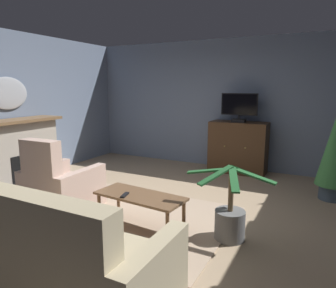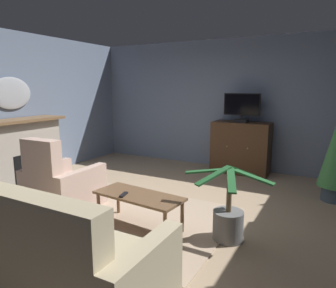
% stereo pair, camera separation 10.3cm
% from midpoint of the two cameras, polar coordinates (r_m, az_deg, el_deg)
% --- Properties ---
extents(ground_plane, '(6.76, 6.37, 0.04)m').
position_cam_midpoint_polar(ground_plane, '(4.39, -2.19, -12.96)').
color(ground_plane, tan).
extents(wall_back, '(6.76, 0.10, 2.71)m').
position_cam_midpoint_polar(wall_back, '(6.75, 10.09, 7.23)').
color(wall_back, slate).
rests_on(wall_back, ground_plane).
extents(wall_left, '(0.10, 6.37, 2.71)m').
position_cam_midpoint_polar(wall_left, '(6.21, -28.53, 5.84)').
color(wall_left, slate).
rests_on(wall_left, ground_plane).
extents(rug_central, '(2.77, 2.02, 0.01)m').
position_cam_midpoint_polar(rug_central, '(4.34, -8.56, -13.02)').
color(rug_central, tan).
rests_on(rug_central, ground_plane).
extents(fireplace, '(0.87, 1.49, 1.18)m').
position_cam_midpoint_polar(fireplace, '(6.07, -25.82, -1.63)').
color(fireplace, '#4C4C51').
rests_on(fireplace, ground_plane).
extents(wall_mirror_oval, '(0.06, 0.79, 0.57)m').
position_cam_midpoint_polar(wall_mirror_oval, '(6.15, -28.03, 8.29)').
color(wall_mirror_oval, '#B2B7BF').
extents(tv_cabinet, '(1.13, 0.54, 1.04)m').
position_cam_midpoint_polar(tv_cabinet, '(6.41, 12.41, -0.78)').
color(tv_cabinet, black).
rests_on(tv_cabinet, ground_plane).
extents(television, '(0.71, 0.20, 0.57)m').
position_cam_midpoint_polar(television, '(6.25, 12.59, 6.75)').
color(television, black).
rests_on(television, tv_cabinet).
extents(coffee_table, '(1.17, 0.57, 0.43)m').
position_cam_midpoint_polar(coffee_table, '(3.85, -5.99, -10.05)').
color(coffee_table, brown).
rests_on(coffee_table, ground_plane).
extents(tv_remote, '(0.09, 0.18, 0.02)m').
position_cam_midpoint_polar(tv_remote, '(3.82, -8.78, -9.32)').
color(tv_remote, black).
rests_on(tv_remote, coffee_table).
extents(sofa_floral, '(2.06, 0.87, 1.01)m').
position_cam_midpoint_polar(sofa_floral, '(2.89, -22.05, -19.09)').
color(sofa_floral, tan).
rests_on(sofa_floral, ground_plane).
extents(armchair_near_window, '(0.84, 0.92, 1.06)m').
position_cam_midpoint_polar(armchair_near_window, '(4.65, -19.89, -7.70)').
color(armchair_near_window, '#BC9E8E').
rests_on(armchair_near_window, ground_plane).
extents(potted_plant_small_fern_corner, '(0.52, 0.52, 1.46)m').
position_cam_midpoint_polar(potted_plant_small_fern_corner, '(5.30, 28.16, -1.03)').
color(potted_plant_small_fern_corner, '#3D4C5B').
rests_on(potted_plant_small_fern_corner, ground_plane).
extents(potted_plant_on_hearth_side, '(0.99, 0.85, 0.88)m').
position_cam_midpoint_polar(potted_plant_on_hearth_side, '(3.67, 10.57, -13.57)').
color(potted_plant_on_hearth_side, slate).
rests_on(potted_plant_on_hearth_side, ground_plane).
extents(cat, '(0.61, 0.39, 0.20)m').
position_cam_midpoint_polar(cat, '(5.49, -14.26, -7.09)').
color(cat, '#2D2D33').
rests_on(cat, ground_plane).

